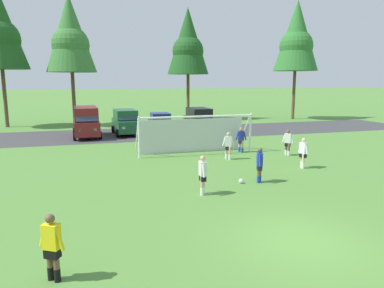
{
  "coord_description": "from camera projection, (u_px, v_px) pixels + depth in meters",
  "views": [
    {
      "loc": [
        -5.78,
        -8.31,
        4.61
      ],
      "look_at": [
        -0.65,
        9.0,
        1.4
      ],
      "focal_mm": 33.05,
      "sensor_mm": 36.0,
      "label": 1
    }
  ],
  "objects": [
    {
      "name": "ground_plane",
      "position": [
        176.0,
        149.0,
        24.43
      ],
      "size": [
        400.0,
        400.0,
        0.0
      ],
      "primitive_type": "plane",
      "color": "#518438"
    },
    {
      "name": "parking_lot_strip",
      "position": [
        155.0,
        133.0,
        31.89
      ],
      "size": [
        52.0,
        8.4,
        0.01
      ],
      "primitive_type": "cube",
      "color": "#3D3D3F",
      "rests_on": "ground"
    },
    {
      "name": "soccer_ball",
      "position": [
        241.0,
        181.0,
        16.18
      ],
      "size": [
        0.22,
        0.22,
        0.22
      ],
      "color": "white",
      "rests_on": "ground"
    },
    {
      "name": "soccer_goal",
      "position": [
        194.0,
        133.0,
        23.01
      ],
      "size": [
        7.44,
        2.02,
        2.57
      ],
      "color": "white",
      "rests_on": "ground"
    },
    {
      "name": "referee",
      "position": [
        52.0,
        248.0,
        8.15
      ],
      "size": [
        0.63,
        0.52,
        1.64
      ],
      "color": "brown",
      "rests_on": "ground"
    },
    {
      "name": "player_striker_near",
      "position": [
        228.0,
        146.0,
        21.04
      ],
      "size": [
        0.69,
        0.41,
        1.64
      ],
      "color": "tan",
      "rests_on": "ground"
    },
    {
      "name": "player_midfield_center",
      "position": [
        303.0,
        153.0,
        18.93
      ],
      "size": [
        0.33,
        0.75,
        1.64
      ],
      "color": "beige",
      "rests_on": "ground"
    },
    {
      "name": "player_defender_far",
      "position": [
        288.0,
        142.0,
        22.2
      ],
      "size": [
        0.55,
        0.61,
        1.64
      ],
      "color": "brown",
      "rests_on": "ground"
    },
    {
      "name": "player_winger_left",
      "position": [
        241.0,
        140.0,
        23.22
      ],
      "size": [
        0.67,
        0.44,
        1.64
      ],
      "color": "tan",
      "rests_on": "ground"
    },
    {
      "name": "player_winger_right",
      "position": [
        260.0,
        165.0,
        16.23
      ],
      "size": [
        0.39,
        0.69,
        1.64
      ],
      "color": "brown",
      "rests_on": "ground"
    },
    {
      "name": "player_trailing_back",
      "position": [
        203.0,
        175.0,
        14.47
      ],
      "size": [
        0.25,
        0.73,
        1.64
      ],
      "color": "tan",
      "rests_on": "ground"
    },
    {
      "name": "parked_car_slot_far_left",
      "position": [
        86.0,
        121.0,
        29.44
      ],
      "size": [
        2.33,
        4.87,
        2.52
      ],
      "color": "maroon",
      "rests_on": "ground"
    },
    {
      "name": "parked_car_slot_left",
      "position": [
        126.0,
        122.0,
        31.04
      ],
      "size": [
        2.32,
        4.69,
        2.16
      ],
      "color": "#194C2D",
      "rests_on": "ground"
    },
    {
      "name": "parked_car_slot_center_left",
      "position": [
        161.0,
        122.0,
        32.81
      ],
      "size": [
        2.16,
        4.27,
        1.72
      ],
      "color": "navy",
      "rests_on": "ground"
    },
    {
      "name": "parked_car_slot_center",
      "position": [
        199.0,
        119.0,
        33.0
      ],
      "size": [
        2.16,
        4.61,
        2.16
      ],
      "color": "black",
      "rests_on": "ground"
    },
    {
      "name": "tree_mid_left",
      "position": [
        70.0,
        36.0,
        35.76
      ],
      "size": [
        5.0,
        5.0,
        13.32
      ],
      "color": "brown",
      "rests_on": "ground"
    },
    {
      "name": "tree_center_back",
      "position": [
        188.0,
        43.0,
        41.58
      ],
      "size": [
        4.91,
        4.91,
        13.1
      ],
      "color": "brown",
      "rests_on": "ground"
    },
    {
      "name": "tree_mid_right",
      "position": [
        297.0,
        38.0,
        42.27
      ],
      "size": [
        5.3,
        5.3,
        14.12
      ],
      "color": "brown",
      "rests_on": "ground"
    }
  ]
}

